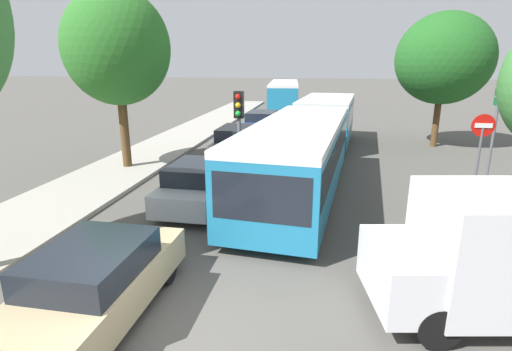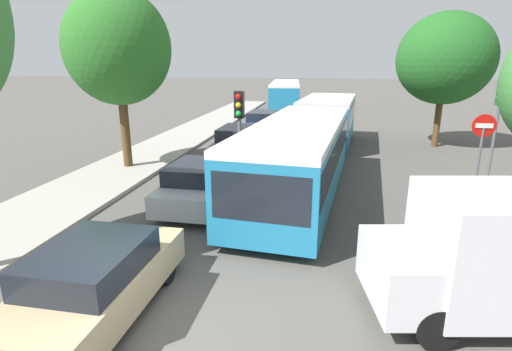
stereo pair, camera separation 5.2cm
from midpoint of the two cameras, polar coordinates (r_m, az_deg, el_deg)
ground_plane at (r=7.30m, az=-9.52°, el=-21.08°), size 200.00×200.00×0.00m
kerb_strip_left at (r=23.65m, az=-10.42°, el=5.33°), size 3.20×42.62×0.14m
articulated_bus at (r=16.57m, az=8.32°, el=5.72°), size 4.18×17.03×2.50m
city_bus_rear at (r=38.38m, az=4.24°, el=11.63°), size 3.47×11.54×2.45m
queued_car_tan at (r=7.67m, az=-21.76°, el=-13.86°), size 1.75×4.03×1.39m
queued_car_silver at (r=12.47m, az=-8.04°, el=-1.25°), size 1.74×4.01×1.39m
queued_car_graphite at (r=18.25m, az=-2.18°, el=4.67°), size 1.90×4.38×1.52m
queued_car_blue at (r=24.29m, az=1.05°, el=7.47°), size 1.82×4.20×1.45m
traffic_light at (r=13.73m, az=-2.29°, el=8.19°), size 0.32×0.36×3.40m
no_entry_sign at (r=14.25m, az=29.57°, el=3.85°), size 0.70×0.08×2.82m
direction_sign_post at (r=16.64m, az=31.35°, el=7.46°), size 0.29×1.39×3.60m
tree_left_mid at (r=17.05m, az=-19.06°, el=16.84°), size 4.09×4.09×7.08m
tree_right_mid at (r=22.85m, az=25.48°, el=14.82°), size 4.73×4.73×6.74m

